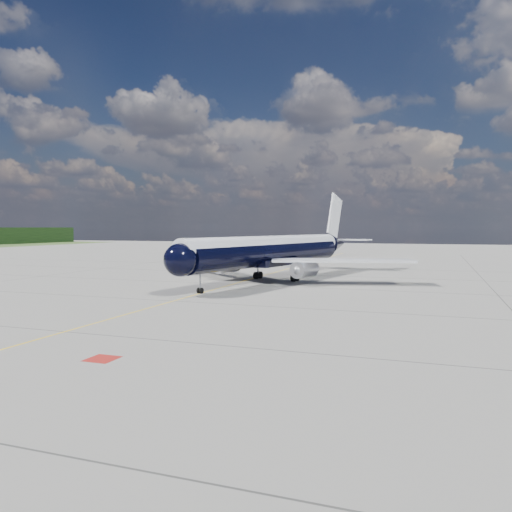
% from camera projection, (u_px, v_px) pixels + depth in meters
% --- Properties ---
extents(ground, '(320.00, 320.00, 0.00)m').
position_uv_depth(ground, '(247.00, 280.00, 66.85)').
color(ground, gray).
rests_on(ground, ground).
extents(taxiway_centerline, '(0.16, 160.00, 0.01)m').
position_uv_depth(taxiway_centerline, '(233.00, 284.00, 62.15)').
color(taxiway_centerline, yellow).
rests_on(taxiway_centerline, ground).
extents(red_marking, '(1.60, 1.60, 0.01)m').
position_uv_depth(red_marking, '(102.00, 359.00, 26.96)').
color(red_marking, maroon).
rests_on(red_marking, ground).
extents(main_airliner, '(35.56, 43.90, 12.81)m').
position_uv_depth(main_airliner, '(276.00, 251.00, 66.94)').
color(main_airliner, black).
rests_on(main_airliner, ground).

